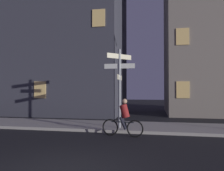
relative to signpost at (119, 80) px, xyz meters
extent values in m
cube|color=#9E9991|center=(-0.56, 0.82, -2.38)|extent=(40.00, 2.97, 0.14)
cylinder|color=gray|center=(0.00, 0.00, -0.39)|extent=(0.12, 0.12, 3.85)
cube|color=beige|center=(0.00, 0.00, 1.18)|extent=(1.05, 1.05, 0.24)
cube|color=white|center=(0.00, 0.00, 0.71)|extent=(1.51, 0.03, 0.24)
cube|color=beige|center=(0.00, 0.00, 0.15)|extent=(0.03, 1.29, 0.24)
torus|color=black|center=(-0.22, -1.20, -2.09)|extent=(0.72, 0.16, 0.72)
torus|color=black|center=(0.87, -1.35, -2.09)|extent=(0.72, 0.16, 0.72)
cylinder|color=black|center=(0.32, -1.28, -1.84)|extent=(1.00, 0.18, 0.04)
cylinder|color=maroon|center=(0.42, -1.29, -1.37)|extent=(0.49, 0.38, 0.61)
sphere|color=tan|center=(0.42, -1.29, -0.95)|extent=(0.22, 0.22, 0.22)
cylinder|color=black|center=(0.36, -1.37, -1.87)|extent=(0.35, 0.17, 0.55)
cylinder|color=black|center=(0.38, -1.20, -1.87)|extent=(0.35, 0.17, 0.55)
cube|color=#383842|center=(-6.36, 7.21, 6.42)|extent=(10.83, 6.85, 17.75)
cube|color=#F2C672|center=(-6.36, 3.76, -0.45)|extent=(0.90, 0.06, 1.20)
cube|color=#F2C672|center=(-2.03, 3.76, 4.46)|extent=(0.90, 0.06, 1.20)
cube|color=#F2C672|center=(3.70, 5.50, -0.45)|extent=(0.90, 0.06, 1.20)
cube|color=#F2C672|center=(3.70, 5.50, 3.35)|extent=(0.90, 0.06, 1.20)
camera|label=1|loc=(1.62, -10.44, -0.47)|focal=34.56mm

